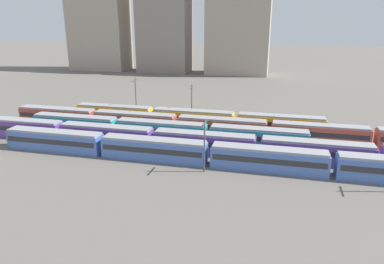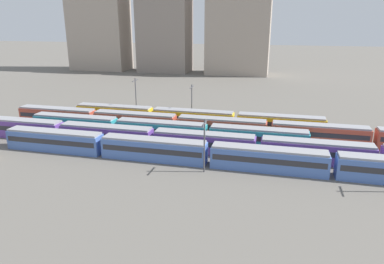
% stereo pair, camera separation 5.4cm
% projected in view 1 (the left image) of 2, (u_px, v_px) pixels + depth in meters
% --- Properties ---
extents(ground_plane, '(600.00, 600.00, 0.00)m').
position_uv_depth(ground_plane, '(92.00, 134.00, 73.58)').
color(ground_plane, '#666059').
extents(train_track_0, '(112.50, 3.06, 3.75)m').
position_uv_depth(train_track_0, '(333.00, 165.00, 52.94)').
color(train_track_0, '#4C70BC').
rests_on(train_track_0, ground_plane).
extents(train_track_1, '(93.60, 3.06, 3.75)m').
position_uv_depth(train_track_1, '(204.00, 143.00, 62.50)').
color(train_track_1, '#6B429E').
rests_on(train_track_1, ground_plane).
extents(train_track_2, '(55.80, 3.06, 3.75)m').
position_uv_depth(train_track_2, '(161.00, 130.00, 69.53)').
color(train_track_2, teal).
rests_on(train_track_2, ground_plane).
extents(train_track_3, '(112.50, 3.06, 3.75)m').
position_uv_depth(train_track_3, '(269.00, 130.00, 69.65)').
color(train_track_3, '#BC4C38').
rests_on(train_track_3, ground_plane).
extents(train_track_4, '(55.80, 3.06, 3.75)m').
position_uv_depth(train_track_4, '(193.00, 118.00, 78.27)').
color(train_track_4, yellow).
rests_on(train_track_4, ground_plane).
extents(catenary_pole_0, '(0.24, 3.20, 8.54)m').
position_uv_depth(catenary_pole_0, '(204.00, 143.00, 53.67)').
color(catenary_pole_0, '#4C4C51').
rests_on(catenary_pole_0, ground_plane).
extents(catenary_pole_1, '(0.24, 3.20, 8.88)m').
position_uv_depth(catenary_pole_1, '(192.00, 102.00, 80.36)').
color(catenary_pole_1, '#4C4C51').
rests_on(catenary_pole_1, ground_plane).
extents(catenary_pole_3, '(0.24, 3.20, 9.87)m').
position_uv_depth(catenary_pole_3, '(136.00, 97.00, 83.07)').
color(catenary_pole_3, '#4C4C51').
rests_on(catenary_pole_3, ground_plane).
extents(distant_building_0, '(26.66, 14.62, 45.09)m').
position_uv_depth(distant_building_0, '(99.00, 21.00, 165.00)').
color(distant_building_0, '#A89989').
rests_on(distant_building_0, ground_plane).
extents(distant_building_1, '(22.72, 15.08, 46.59)m').
position_uv_depth(distant_building_1, '(164.00, 19.00, 157.43)').
color(distant_building_1, gray).
rests_on(distant_building_1, ground_plane).
extents(distant_building_2, '(26.69, 15.44, 43.25)m').
position_uv_depth(distant_building_2, '(239.00, 23.00, 150.37)').
color(distant_building_2, '#A89989').
rests_on(distant_building_2, ground_plane).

